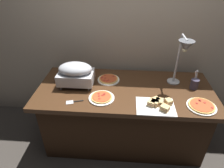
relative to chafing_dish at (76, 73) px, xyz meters
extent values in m
plane|color=#38332D|center=(0.54, -0.03, -0.91)|extent=(8.00, 8.00, 0.00)
cube|color=tan|center=(0.54, 0.47, 0.29)|extent=(4.40, 0.04, 2.40)
cube|color=#422816|center=(0.54, -0.03, -0.18)|extent=(1.90, 0.84, 0.05)
cube|color=black|center=(0.54, -0.03, -0.56)|extent=(1.75, 0.74, 0.71)
cylinder|color=#B7BABF|center=(-0.15, -0.10, -0.13)|extent=(0.01, 0.01, 0.04)
cylinder|color=#B7BABF|center=(0.15, -0.10, -0.13)|extent=(0.01, 0.01, 0.04)
cylinder|color=#B7BABF|center=(-0.15, 0.10, -0.13)|extent=(0.01, 0.01, 0.04)
cylinder|color=#B7BABF|center=(0.15, 0.10, -0.13)|extent=(0.01, 0.01, 0.04)
cube|color=#B7BABF|center=(0.00, 0.00, -0.05)|extent=(0.38, 0.25, 0.12)
ellipsoid|color=#B7BABF|center=(0.00, 0.00, 0.05)|extent=(0.36, 0.24, 0.13)
cylinder|color=#B7BABF|center=(1.08, 0.15, -0.15)|extent=(0.14, 0.14, 0.01)
cylinder|color=#B7BABF|center=(1.08, 0.15, 0.13)|extent=(0.02, 0.02, 0.54)
cylinder|color=#B7BABF|center=(1.08, 0.06, 0.40)|extent=(0.02, 0.18, 0.02)
cone|color=#595B60|center=(1.08, -0.03, 0.35)|extent=(0.15, 0.15, 0.10)
sphere|color=#F9EAB2|center=(1.08, -0.03, 0.31)|extent=(0.04, 0.04, 0.04)
cylinder|color=white|center=(1.27, -0.29, -0.15)|extent=(0.28, 0.28, 0.01)
cylinder|color=gold|center=(1.27, -0.29, -0.13)|extent=(0.24, 0.24, 0.01)
cylinder|color=#B74723|center=(1.27, -0.29, -0.13)|extent=(0.21, 0.21, 0.00)
cylinder|color=maroon|center=(1.27, -0.23, -0.12)|extent=(0.02, 0.02, 0.00)
cylinder|color=maroon|center=(1.30, -0.26, -0.12)|extent=(0.02, 0.02, 0.00)
cylinder|color=maroon|center=(1.26, -0.22, -0.12)|extent=(0.02, 0.02, 0.00)
cylinder|color=maroon|center=(1.23, -0.27, -0.12)|extent=(0.02, 0.02, 0.00)
cylinder|color=maroon|center=(1.35, -0.33, -0.12)|extent=(0.02, 0.02, 0.00)
cylinder|color=white|center=(0.34, 0.13, -0.15)|extent=(0.25, 0.25, 0.01)
cylinder|color=#DBA856|center=(0.34, 0.13, -0.13)|extent=(0.22, 0.22, 0.01)
cylinder|color=#B74723|center=(0.34, 0.13, -0.13)|extent=(0.19, 0.19, 0.00)
cylinder|color=maroon|center=(0.33, 0.06, -0.12)|extent=(0.02, 0.02, 0.00)
cylinder|color=maroon|center=(0.30, 0.12, -0.12)|extent=(0.02, 0.02, 0.00)
cylinder|color=maroon|center=(0.30, 0.07, -0.12)|extent=(0.02, 0.02, 0.00)
cylinder|color=maroon|center=(0.27, 0.13, -0.12)|extent=(0.02, 0.02, 0.00)
cylinder|color=maroon|center=(0.40, 0.17, -0.12)|extent=(0.02, 0.02, 0.00)
cylinder|color=maroon|center=(0.35, 0.08, -0.12)|extent=(0.02, 0.02, 0.00)
cylinder|color=maroon|center=(0.30, 0.19, -0.12)|extent=(0.02, 0.02, 0.00)
cylinder|color=white|center=(0.30, -0.23, -0.15)|extent=(0.26, 0.26, 0.01)
cylinder|color=#DBA856|center=(0.30, -0.23, -0.13)|extent=(0.22, 0.22, 0.01)
cylinder|color=#B74723|center=(0.30, -0.23, -0.13)|extent=(0.19, 0.19, 0.00)
cylinder|color=maroon|center=(0.29, -0.27, -0.12)|extent=(0.02, 0.02, 0.00)
cylinder|color=maroon|center=(0.28, -0.23, -0.12)|extent=(0.02, 0.02, 0.00)
cylinder|color=maroon|center=(0.33, -0.20, -0.12)|extent=(0.02, 0.02, 0.00)
cylinder|color=maroon|center=(0.31, -0.21, -0.12)|extent=(0.02, 0.02, 0.00)
cylinder|color=maroon|center=(0.33, -0.19, -0.12)|extent=(0.02, 0.02, 0.00)
cylinder|color=maroon|center=(0.27, -0.19, -0.12)|extent=(0.02, 0.02, 0.00)
cube|color=white|center=(0.83, -0.32, -0.15)|extent=(0.36, 0.27, 0.01)
cube|color=tan|center=(0.91, -0.38, -0.13)|extent=(0.10, 0.10, 0.02)
cube|color=#9E6642|center=(0.91, -0.38, -0.12)|extent=(0.10, 0.10, 0.01)
cube|color=tan|center=(0.91, -0.38, -0.10)|extent=(0.10, 0.10, 0.02)
cube|color=tan|center=(0.87, -0.29, -0.13)|extent=(0.08, 0.09, 0.02)
cube|color=#9E6642|center=(0.87, -0.29, -0.12)|extent=(0.08, 0.09, 0.01)
cube|color=tan|center=(0.87, -0.29, -0.10)|extent=(0.08, 0.09, 0.02)
cube|color=tan|center=(0.96, -0.28, -0.13)|extent=(0.07, 0.08, 0.02)
cube|color=#9E6642|center=(0.96, -0.28, -0.12)|extent=(0.07, 0.08, 0.01)
cube|color=tan|center=(0.96, -0.28, -0.10)|extent=(0.07, 0.08, 0.02)
cube|color=tan|center=(0.80, -0.30, -0.13)|extent=(0.09, 0.10, 0.02)
cube|color=#9E6642|center=(0.80, -0.30, -0.12)|extent=(0.09, 0.10, 0.01)
cube|color=tan|center=(0.80, -0.30, -0.10)|extent=(0.09, 0.10, 0.02)
cube|color=tan|center=(0.84, -0.27, -0.13)|extent=(0.09, 0.09, 0.02)
cube|color=#9E6642|center=(0.84, -0.27, -0.12)|extent=(0.09, 0.09, 0.01)
cube|color=tan|center=(0.84, -0.27, -0.10)|extent=(0.09, 0.09, 0.02)
cube|color=tan|center=(0.82, -0.31, -0.13)|extent=(0.09, 0.08, 0.02)
cube|color=#9E6642|center=(0.82, -0.31, -0.12)|extent=(0.09, 0.08, 0.01)
cube|color=tan|center=(0.82, -0.31, -0.10)|extent=(0.09, 0.08, 0.02)
cylinder|color=black|center=(0.09, 0.25, -0.14)|extent=(0.07, 0.07, 0.03)
cylinder|color=#562D14|center=(0.09, 0.25, -0.12)|extent=(0.06, 0.06, 0.01)
cylinder|color=#383347|center=(1.28, 0.03, -0.10)|extent=(0.08, 0.08, 0.11)
cylinder|color=#B7BABF|center=(1.29, 0.04, -0.03)|extent=(0.03, 0.01, 0.18)
cylinder|color=#B7BABF|center=(1.27, 0.05, -0.03)|extent=(0.02, 0.02, 0.18)
cylinder|color=#B7BABF|center=(1.27, 0.04, -0.03)|extent=(0.04, 0.01, 0.18)
cube|color=#B7BABF|center=(0.00, -0.32, -0.15)|extent=(0.08, 0.07, 0.00)
cylinder|color=black|center=(0.08, -0.29, -0.15)|extent=(0.10, 0.04, 0.01)
camera|label=1|loc=(0.53, -1.80, 1.04)|focal=31.37mm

